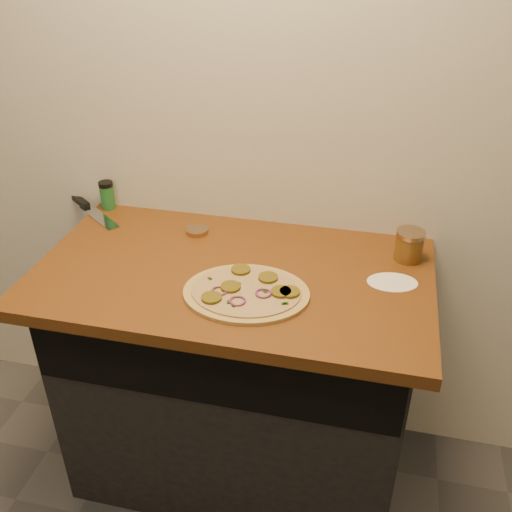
% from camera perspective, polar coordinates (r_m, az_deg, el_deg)
% --- Properties ---
extents(cabinet, '(1.10, 0.60, 0.86)m').
position_cam_1_polar(cabinet, '(2.05, -1.85, -12.05)').
color(cabinet, black).
rests_on(cabinet, ground).
extents(countertop, '(1.20, 0.70, 0.04)m').
position_cam_1_polar(countertop, '(1.74, -2.35, -1.89)').
color(countertop, brown).
rests_on(countertop, cabinet).
extents(pizza, '(0.39, 0.39, 0.02)m').
position_cam_1_polar(pizza, '(1.62, -0.94, -3.61)').
color(pizza, tan).
rests_on(pizza, countertop).
extents(chefs_knife, '(0.29, 0.23, 0.02)m').
position_cam_1_polar(chefs_knife, '(2.17, -16.40, 4.63)').
color(chefs_knife, '#B7BAC1').
rests_on(chefs_knife, countertop).
extents(mason_jar_lid, '(0.08, 0.08, 0.02)m').
position_cam_1_polar(mason_jar_lid, '(1.93, -5.91, 2.52)').
color(mason_jar_lid, tan).
rests_on(mason_jar_lid, countertop).
extents(salsa_jar, '(0.09, 0.09, 0.10)m').
position_cam_1_polar(salsa_jar, '(1.82, 15.07, 1.05)').
color(salsa_jar, '#9C170F').
rests_on(salsa_jar, countertop).
extents(spice_shaker, '(0.05, 0.05, 0.10)m').
position_cam_1_polar(spice_shaker, '(2.14, -14.66, 5.91)').
color(spice_shaker, '#20652C').
rests_on(spice_shaker, countertop).
extents(flour_spill, '(0.17, 0.17, 0.00)m').
position_cam_1_polar(flour_spill, '(1.72, 13.47, -2.56)').
color(flour_spill, white).
rests_on(flour_spill, countertop).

